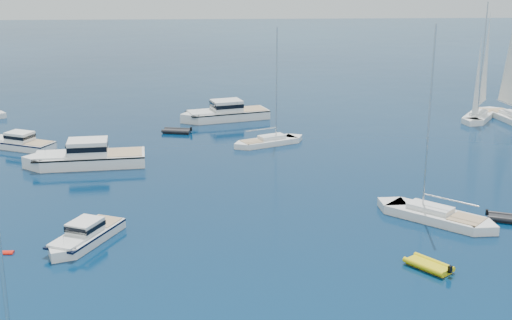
% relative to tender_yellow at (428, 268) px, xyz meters
% --- Properties ---
extents(motor_cruiser_left, '(5.39, 8.16, 2.06)m').
position_rel_tender_yellow_xyz_m(motor_cruiser_left, '(-23.05, 5.34, 0.00)').
color(motor_cruiser_left, silver).
rests_on(motor_cruiser_left, ground).
extents(motor_cruiser_centre, '(12.83, 5.17, 3.28)m').
position_rel_tender_yellow_xyz_m(motor_cruiser_centre, '(-26.46, 24.35, 0.00)').
color(motor_cruiser_centre, silver).
rests_on(motor_cruiser_centre, ground).
extents(motor_cruiser_far_l, '(8.88, 6.00, 2.25)m').
position_rel_tender_yellow_xyz_m(motor_cruiser_far_l, '(-34.75, 31.18, 0.00)').
color(motor_cruiser_far_l, white).
rests_on(motor_cruiser_far_l, ground).
extents(motor_cruiser_distant, '(12.45, 7.02, 3.13)m').
position_rel_tender_yellow_xyz_m(motor_cruiser_distant, '(-12.89, 43.37, 0.00)').
color(motor_cruiser_distant, silver).
rests_on(motor_cruiser_distant, ground).
extents(sailboat_mid_r, '(9.55, 9.09, 15.40)m').
position_rel_tender_yellow_xyz_m(sailboat_mid_r, '(2.98, 8.45, 0.00)').
color(sailboat_mid_r, silver).
rests_on(sailboat_mid_r, ground).
extents(sailboat_centre, '(8.95, 5.89, 12.98)m').
position_rel_tender_yellow_xyz_m(sailboat_centre, '(-8.22, 31.29, 0.00)').
color(sailboat_centre, white).
rests_on(sailboat_centre, ground).
extents(sailboat_sails_r, '(4.20, 10.70, 15.31)m').
position_rel_tender_yellow_xyz_m(sailboat_sails_r, '(22.43, 41.37, 0.00)').
color(sailboat_sails_r, white).
rests_on(sailboat_sails_r, ground).
extents(sailboat_sails_far, '(7.77, 9.95, 14.94)m').
position_rel_tender_yellow_xyz_m(sailboat_sails_far, '(18.88, 42.16, 0.00)').
color(sailboat_sails_far, white).
rests_on(sailboat_sails_far, ground).
extents(tender_yellow, '(3.38, 3.63, 0.95)m').
position_rel_tender_yellow_xyz_m(tender_yellow, '(0.00, 0.00, 0.00)').
color(tender_yellow, yellow).
rests_on(tender_yellow, ground).
extents(tender_grey_near, '(3.45, 2.75, 0.95)m').
position_rel_tender_yellow_xyz_m(tender_grey_near, '(8.44, 7.93, 0.00)').
color(tender_grey_near, black).
rests_on(tender_grey_near, ground).
extents(tender_grey_far, '(3.74, 2.59, 0.95)m').
position_rel_tender_yellow_xyz_m(tender_grey_far, '(-18.47, 36.93, 0.00)').
color(tender_grey_far, black).
rests_on(tender_grey_far, ground).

